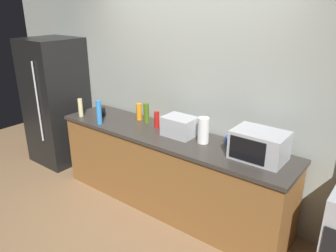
# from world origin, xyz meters

# --- Properties ---
(ground_plane) EXTENTS (8.00, 8.00, 0.00)m
(ground_plane) POSITION_xyz_m (0.00, 0.00, 0.00)
(ground_plane) COLOR #93704C
(back_wall) EXTENTS (6.40, 0.10, 2.70)m
(back_wall) POSITION_xyz_m (0.00, 0.81, 1.35)
(back_wall) COLOR #9EA399
(back_wall) RESTS_ON ground_plane
(counter_run) EXTENTS (2.84, 0.64, 0.90)m
(counter_run) POSITION_xyz_m (0.00, 0.40, 0.45)
(counter_run) COLOR brown
(counter_run) RESTS_ON ground_plane
(refrigerator) EXTENTS (0.72, 0.73, 1.80)m
(refrigerator) POSITION_xyz_m (-2.05, 0.40, 0.90)
(refrigerator) COLOR black
(refrigerator) RESTS_ON ground_plane
(microwave) EXTENTS (0.48, 0.35, 0.27)m
(microwave) POSITION_xyz_m (1.02, 0.45, 1.04)
(microwave) COLOR #B7BABF
(microwave) RESTS_ON counter_run
(toaster_oven) EXTENTS (0.34, 0.26, 0.21)m
(toaster_oven) POSITION_xyz_m (0.11, 0.46, 1.01)
(toaster_oven) COLOR #B7BABF
(toaster_oven) RESTS_ON counter_run
(paper_towel_roll) EXTENTS (0.12, 0.12, 0.27)m
(paper_towel_roll) POSITION_xyz_m (0.42, 0.45, 1.04)
(paper_towel_roll) COLOR white
(paper_towel_roll) RESTS_ON counter_run
(bottle_spray_cleaner) EXTENTS (0.06, 0.06, 0.29)m
(bottle_spray_cleaner) POSITION_xyz_m (-0.85, 0.17, 1.04)
(bottle_spray_cleaner) COLOR #338CE5
(bottle_spray_cleaner) RESTS_ON counter_run
(bottle_olive_oil) EXTENTS (0.07, 0.07, 0.24)m
(bottle_olive_oil) POSITION_xyz_m (-0.44, 0.55, 1.02)
(bottle_olive_oil) COLOR #4C6B19
(bottle_olive_oil) RESTS_ON counter_run
(bottle_dish_soap) EXTENTS (0.07, 0.07, 0.20)m
(bottle_dish_soap) POSITION_xyz_m (-0.58, 0.57, 1.00)
(bottle_dish_soap) COLOR orange
(bottle_dish_soap) RESTS_ON counter_run
(bottle_hand_soap) EXTENTS (0.06, 0.06, 0.23)m
(bottle_hand_soap) POSITION_xyz_m (-1.25, 0.21, 1.01)
(bottle_hand_soap) COLOR beige
(bottle_hand_soap) RESTS_ON counter_run
(bottle_hot_sauce) EXTENTS (0.06, 0.06, 0.20)m
(bottle_hot_sauce) POSITION_xyz_m (-0.23, 0.48, 1.00)
(bottle_hot_sauce) COLOR red
(bottle_hot_sauce) RESTS_ON counter_run
(mug_black) EXTENTS (0.08, 0.08, 0.10)m
(mug_black) POSITION_xyz_m (-1.05, 0.39, 0.95)
(mug_black) COLOR black
(mug_black) RESTS_ON counter_run
(mug_blue) EXTENTS (0.09, 0.09, 0.09)m
(mug_blue) POSITION_xyz_m (0.65, 0.58, 0.94)
(mug_blue) COLOR #2D4CB2
(mug_blue) RESTS_ON counter_run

